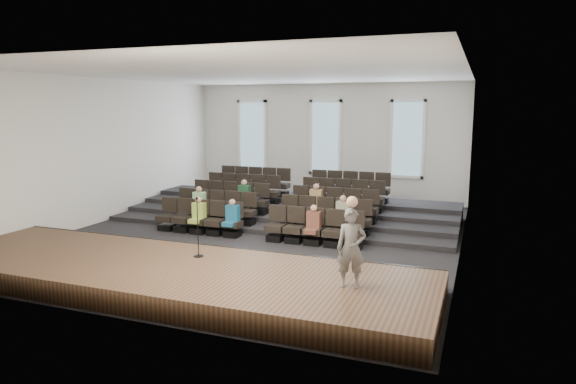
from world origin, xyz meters
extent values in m
plane|color=black|center=(0.00, 0.00, 0.00)|extent=(14.00, 14.00, 0.00)
cube|color=white|center=(0.00, 0.00, 5.01)|extent=(12.00, 14.00, 0.02)
cube|color=silver|center=(0.00, 7.02, 2.50)|extent=(12.00, 0.04, 5.00)
cube|color=silver|center=(0.00, -7.02, 2.50)|extent=(12.00, 0.04, 5.00)
cube|color=silver|center=(-6.02, 0.00, 2.50)|extent=(0.04, 14.00, 5.00)
cube|color=silver|center=(6.02, 0.00, 2.50)|extent=(0.04, 14.00, 5.00)
cube|color=#4C3320|center=(0.00, -5.10, 0.25)|extent=(11.80, 3.60, 0.50)
cube|color=black|center=(0.00, -3.33, 0.25)|extent=(11.80, 0.06, 0.52)
cube|color=black|center=(0.00, 2.33, 0.07)|extent=(11.80, 4.80, 0.15)
cube|color=black|center=(0.00, 2.85, 0.15)|extent=(11.80, 3.75, 0.30)
cube|color=black|center=(0.00, 3.38, 0.22)|extent=(11.80, 2.70, 0.45)
cube|color=black|center=(0.00, 3.90, 0.30)|extent=(11.80, 1.65, 0.60)
cube|color=black|center=(-3.13, -0.60, 0.10)|extent=(0.47, 0.43, 0.20)
cube|color=black|center=(-3.13, -0.60, 0.41)|extent=(0.55, 0.50, 0.19)
cube|color=black|center=(-3.13, -0.39, 0.82)|extent=(0.55, 0.08, 0.50)
cube|color=black|center=(-2.53, -0.60, 0.10)|extent=(0.47, 0.43, 0.20)
cube|color=black|center=(-2.53, -0.60, 0.41)|extent=(0.55, 0.50, 0.19)
cube|color=black|center=(-2.53, -0.39, 0.82)|extent=(0.55, 0.08, 0.50)
cube|color=black|center=(-1.93, -0.60, 0.10)|extent=(0.47, 0.43, 0.20)
cube|color=black|center=(-1.93, -0.60, 0.41)|extent=(0.55, 0.50, 0.19)
cube|color=black|center=(-1.93, -0.39, 0.82)|extent=(0.55, 0.08, 0.50)
cube|color=black|center=(-1.33, -0.60, 0.10)|extent=(0.47, 0.43, 0.20)
cube|color=black|center=(-1.33, -0.60, 0.41)|extent=(0.55, 0.50, 0.19)
cube|color=black|center=(-1.33, -0.39, 0.82)|extent=(0.55, 0.08, 0.50)
cube|color=black|center=(-0.73, -0.60, 0.10)|extent=(0.47, 0.43, 0.20)
cube|color=black|center=(-0.73, -0.60, 0.41)|extent=(0.55, 0.50, 0.19)
cube|color=black|center=(-0.73, -0.39, 0.82)|extent=(0.55, 0.08, 0.50)
cube|color=black|center=(0.73, -0.60, 0.10)|extent=(0.47, 0.43, 0.20)
cube|color=black|center=(0.73, -0.60, 0.41)|extent=(0.55, 0.50, 0.19)
cube|color=black|center=(0.73, -0.39, 0.82)|extent=(0.55, 0.08, 0.50)
cube|color=black|center=(1.33, -0.60, 0.10)|extent=(0.47, 0.43, 0.20)
cube|color=black|center=(1.33, -0.60, 0.41)|extent=(0.55, 0.50, 0.19)
cube|color=black|center=(1.33, -0.39, 0.82)|extent=(0.55, 0.08, 0.50)
cube|color=black|center=(1.93, -0.60, 0.10)|extent=(0.47, 0.43, 0.20)
cube|color=black|center=(1.93, -0.60, 0.41)|extent=(0.55, 0.50, 0.19)
cube|color=black|center=(1.93, -0.39, 0.82)|extent=(0.55, 0.08, 0.50)
cube|color=black|center=(2.53, -0.60, 0.10)|extent=(0.47, 0.43, 0.20)
cube|color=black|center=(2.53, -0.60, 0.41)|extent=(0.55, 0.50, 0.19)
cube|color=black|center=(2.53, -0.39, 0.82)|extent=(0.55, 0.08, 0.50)
cube|color=black|center=(3.13, -0.60, 0.10)|extent=(0.47, 0.43, 0.20)
cube|color=black|center=(3.13, -0.60, 0.41)|extent=(0.55, 0.50, 0.19)
cube|color=black|center=(3.13, -0.39, 0.82)|extent=(0.55, 0.08, 0.50)
cube|color=black|center=(-3.13, 0.45, 0.25)|extent=(0.47, 0.43, 0.20)
cube|color=black|center=(-3.13, 0.45, 0.56)|extent=(0.55, 0.50, 0.19)
cube|color=black|center=(-3.13, 0.66, 0.97)|extent=(0.55, 0.08, 0.50)
cube|color=black|center=(-2.53, 0.45, 0.25)|extent=(0.47, 0.43, 0.20)
cube|color=black|center=(-2.53, 0.45, 0.56)|extent=(0.55, 0.50, 0.19)
cube|color=black|center=(-2.53, 0.66, 0.97)|extent=(0.55, 0.08, 0.50)
cube|color=black|center=(-1.93, 0.45, 0.25)|extent=(0.47, 0.43, 0.20)
cube|color=black|center=(-1.93, 0.45, 0.56)|extent=(0.55, 0.50, 0.19)
cube|color=black|center=(-1.93, 0.66, 0.97)|extent=(0.55, 0.08, 0.50)
cube|color=black|center=(-1.33, 0.45, 0.25)|extent=(0.47, 0.43, 0.20)
cube|color=black|center=(-1.33, 0.45, 0.56)|extent=(0.55, 0.50, 0.19)
cube|color=black|center=(-1.33, 0.66, 0.97)|extent=(0.55, 0.08, 0.50)
cube|color=black|center=(-0.73, 0.45, 0.25)|extent=(0.47, 0.43, 0.20)
cube|color=black|center=(-0.73, 0.45, 0.56)|extent=(0.55, 0.50, 0.19)
cube|color=black|center=(-0.73, 0.66, 0.97)|extent=(0.55, 0.08, 0.50)
cube|color=black|center=(0.73, 0.45, 0.25)|extent=(0.47, 0.43, 0.20)
cube|color=black|center=(0.73, 0.45, 0.56)|extent=(0.55, 0.50, 0.19)
cube|color=black|center=(0.73, 0.66, 0.97)|extent=(0.55, 0.08, 0.50)
cube|color=black|center=(1.33, 0.45, 0.25)|extent=(0.47, 0.43, 0.20)
cube|color=black|center=(1.33, 0.45, 0.56)|extent=(0.55, 0.50, 0.19)
cube|color=black|center=(1.33, 0.66, 0.97)|extent=(0.55, 0.08, 0.50)
cube|color=black|center=(1.93, 0.45, 0.25)|extent=(0.47, 0.43, 0.20)
cube|color=black|center=(1.93, 0.45, 0.56)|extent=(0.55, 0.50, 0.19)
cube|color=black|center=(1.93, 0.66, 0.97)|extent=(0.55, 0.08, 0.50)
cube|color=black|center=(2.53, 0.45, 0.25)|extent=(0.47, 0.43, 0.20)
cube|color=black|center=(2.53, 0.45, 0.56)|extent=(0.55, 0.50, 0.19)
cube|color=black|center=(2.53, 0.66, 0.97)|extent=(0.55, 0.08, 0.50)
cube|color=black|center=(3.13, 0.45, 0.25)|extent=(0.47, 0.43, 0.20)
cube|color=black|center=(3.13, 0.45, 0.56)|extent=(0.55, 0.50, 0.19)
cube|color=black|center=(3.13, 0.66, 0.97)|extent=(0.55, 0.08, 0.50)
cube|color=black|center=(-3.13, 1.50, 0.40)|extent=(0.47, 0.42, 0.20)
cube|color=black|center=(-3.13, 1.50, 0.71)|extent=(0.55, 0.50, 0.19)
cube|color=black|center=(-3.13, 1.71, 1.12)|extent=(0.55, 0.08, 0.50)
cube|color=black|center=(-2.53, 1.50, 0.40)|extent=(0.47, 0.42, 0.20)
cube|color=black|center=(-2.53, 1.50, 0.71)|extent=(0.55, 0.50, 0.19)
cube|color=black|center=(-2.53, 1.71, 1.12)|extent=(0.55, 0.08, 0.50)
cube|color=black|center=(-1.93, 1.50, 0.40)|extent=(0.47, 0.42, 0.20)
cube|color=black|center=(-1.93, 1.50, 0.71)|extent=(0.55, 0.50, 0.19)
cube|color=black|center=(-1.93, 1.71, 1.12)|extent=(0.55, 0.08, 0.50)
cube|color=black|center=(-1.33, 1.50, 0.40)|extent=(0.47, 0.42, 0.20)
cube|color=black|center=(-1.33, 1.50, 0.71)|extent=(0.55, 0.50, 0.19)
cube|color=black|center=(-1.33, 1.71, 1.12)|extent=(0.55, 0.08, 0.50)
cube|color=black|center=(-0.73, 1.50, 0.40)|extent=(0.47, 0.42, 0.20)
cube|color=black|center=(-0.73, 1.50, 0.71)|extent=(0.55, 0.50, 0.19)
cube|color=black|center=(-0.73, 1.71, 1.12)|extent=(0.55, 0.08, 0.50)
cube|color=black|center=(0.73, 1.50, 0.40)|extent=(0.47, 0.42, 0.20)
cube|color=black|center=(0.73, 1.50, 0.71)|extent=(0.55, 0.50, 0.19)
cube|color=black|center=(0.73, 1.71, 1.12)|extent=(0.55, 0.08, 0.50)
cube|color=black|center=(1.33, 1.50, 0.40)|extent=(0.47, 0.42, 0.20)
cube|color=black|center=(1.33, 1.50, 0.71)|extent=(0.55, 0.50, 0.19)
cube|color=black|center=(1.33, 1.71, 1.12)|extent=(0.55, 0.08, 0.50)
cube|color=black|center=(1.93, 1.50, 0.40)|extent=(0.47, 0.42, 0.20)
cube|color=black|center=(1.93, 1.50, 0.71)|extent=(0.55, 0.50, 0.19)
cube|color=black|center=(1.93, 1.71, 1.12)|extent=(0.55, 0.08, 0.50)
cube|color=black|center=(2.53, 1.50, 0.40)|extent=(0.47, 0.42, 0.20)
cube|color=black|center=(2.53, 1.50, 0.71)|extent=(0.55, 0.50, 0.19)
cube|color=black|center=(2.53, 1.71, 1.12)|extent=(0.55, 0.08, 0.50)
cube|color=black|center=(3.13, 1.50, 0.40)|extent=(0.47, 0.42, 0.20)
cube|color=black|center=(3.13, 1.50, 0.71)|extent=(0.55, 0.50, 0.19)
cube|color=black|center=(3.13, 1.71, 1.12)|extent=(0.55, 0.08, 0.50)
cube|color=black|center=(-3.13, 2.55, 0.55)|extent=(0.47, 0.42, 0.20)
cube|color=black|center=(-3.13, 2.55, 0.86)|extent=(0.55, 0.50, 0.19)
cube|color=black|center=(-3.13, 2.76, 1.27)|extent=(0.55, 0.08, 0.50)
cube|color=black|center=(-2.53, 2.55, 0.55)|extent=(0.47, 0.42, 0.20)
cube|color=black|center=(-2.53, 2.55, 0.86)|extent=(0.55, 0.50, 0.19)
cube|color=black|center=(-2.53, 2.76, 1.27)|extent=(0.55, 0.08, 0.50)
cube|color=black|center=(-1.93, 2.55, 0.55)|extent=(0.47, 0.42, 0.20)
cube|color=black|center=(-1.93, 2.55, 0.86)|extent=(0.55, 0.50, 0.19)
cube|color=black|center=(-1.93, 2.76, 1.27)|extent=(0.55, 0.08, 0.50)
cube|color=black|center=(-1.33, 2.55, 0.55)|extent=(0.47, 0.42, 0.20)
cube|color=black|center=(-1.33, 2.55, 0.86)|extent=(0.55, 0.50, 0.19)
cube|color=black|center=(-1.33, 2.76, 1.27)|extent=(0.55, 0.08, 0.50)
cube|color=black|center=(-0.73, 2.55, 0.55)|extent=(0.47, 0.42, 0.20)
cube|color=black|center=(-0.73, 2.55, 0.86)|extent=(0.55, 0.50, 0.19)
cube|color=black|center=(-0.73, 2.76, 1.27)|extent=(0.55, 0.08, 0.50)
cube|color=black|center=(0.73, 2.55, 0.55)|extent=(0.47, 0.42, 0.20)
cube|color=black|center=(0.73, 2.55, 0.86)|extent=(0.55, 0.50, 0.19)
cube|color=black|center=(0.73, 2.76, 1.27)|extent=(0.55, 0.08, 0.50)
cube|color=black|center=(1.33, 2.55, 0.55)|extent=(0.47, 0.42, 0.20)
cube|color=black|center=(1.33, 2.55, 0.86)|extent=(0.55, 0.50, 0.19)
cube|color=black|center=(1.33, 2.76, 1.27)|extent=(0.55, 0.08, 0.50)
cube|color=black|center=(1.93, 2.55, 0.55)|extent=(0.47, 0.42, 0.20)
cube|color=black|center=(1.93, 2.55, 0.86)|extent=(0.55, 0.50, 0.19)
cube|color=black|center=(1.93, 2.76, 1.27)|extent=(0.55, 0.08, 0.50)
cube|color=black|center=(2.53, 2.55, 0.55)|extent=(0.47, 0.42, 0.20)
cube|color=black|center=(2.53, 2.55, 0.86)|extent=(0.55, 0.50, 0.19)
cube|color=black|center=(2.53, 2.76, 1.27)|extent=(0.55, 0.08, 0.50)
cube|color=black|center=(3.13, 2.55, 0.55)|extent=(0.47, 0.42, 0.20)
cube|color=black|center=(3.13, 2.55, 0.86)|extent=(0.55, 0.50, 0.19)
cube|color=black|center=(3.13, 2.76, 1.27)|extent=(0.55, 0.08, 0.50)
cube|color=black|center=(-3.13, 3.60, 0.70)|extent=(0.47, 0.42, 0.20)
cube|color=black|center=(-3.13, 3.60, 1.01)|extent=(0.55, 0.50, 0.19)
cube|color=black|center=(-3.13, 3.81, 1.42)|extent=(0.55, 0.08, 0.50)
cube|color=black|center=(-2.53, 3.60, 0.70)|extent=(0.47, 0.42, 0.20)
cube|color=black|center=(-2.53, 3.60, 1.01)|extent=(0.55, 0.50, 0.19)
cube|color=black|center=(-2.53, 3.81, 1.42)|extent=(0.55, 0.08, 0.50)
cube|color=black|center=(-1.93, 3.60, 0.70)|extent=(0.47, 0.42, 0.20)
cube|color=black|center=(-1.93, 3.60, 1.01)|extent=(0.55, 0.50, 0.19)
cube|color=black|center=(-1.93, 3.81, 1.42)|extent=(0.55, 0.08, 0.50)
cube|color=black|center=(-1.33, 3.60, 0.70)|extent=(0.47, 0.42, 0.20)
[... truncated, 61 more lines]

